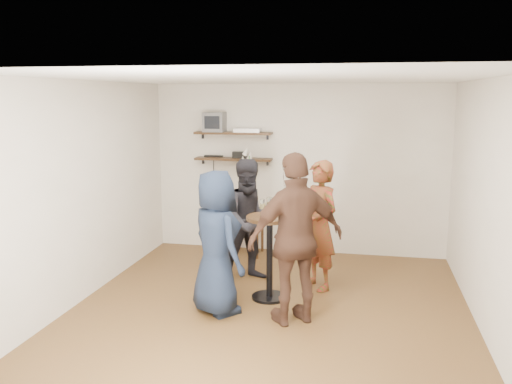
% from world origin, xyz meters
% --- Properties ---
extents(room, '(4.58, 5.08, 2.68)m').
position_xyz_m(room, '(0.00, 0.00, 1.30)').
color(room, '#482F17').
rests_on(room, ground).
extents(shelf_upper, '(1.20, 0.25, 0.04)m').
position_xyz_m(shelf_upper, '(-1.00, 2.38, 1.85)').
color(shelf_upper, black).
rests_on(shelf_upper, room).
extents(shelf_lower, '(1.20, 0.25, 0.04)m').
position_xyz_m(shelf_lower, '(-1.00, 2.38, 1.45)').
color(shelf_lower, black).
rests_on(shelf_lower, room).
extents(crt_monitor, '(0.32, 0.30, 0.30)m').
position_xyz_m(crt_monitor, '(-1.29, 2.38, 2.02)').
color(crt_monitor, '#59595B').
rests_on(crt_monitor, shelf_upper).
extents(dvd_deck, '(0.40, 0.24, 0.06)m').
position_xyz_m(dvd_deck, '(-0.77, 2.38, 1.90)').
color(dvd_deck, silver).
rests_on(dvd_deck, shelf_upper).
extents(radio, '(0.22, 0.10, 0.10)m').
position_xyz_m(radio, '(-0.90, 2.38, 1.52)').
color(radio, black).
rests_on(radio, shelf_lower).
extents(power_strip, '(0.30, 0.05, 0.03)m').
position_xyz_m(power_strip, '(-1.33, 2.42, 1.48)').
color(power_strip, black).
rests_on(power_strip, shelf_lower).
extents(side_table, '(0.63, 0.63, 0.61)m').
position_xyz_m(side_table, '(-0.74, 2.16, 0.51)').
color(side_table, black).
rests_on(side_table, room).
extents(vase_lilies, '(0.20, 0.21, 1.07)m').
position_xyz_m(vase_lilies, '(-0.74, 2.16, 0.94)').
color(vase_lilies, white).
rests_on(vase_lilies, side_table).
extents(drinks_table, '(0.56, 0.56, 1.02)m').
position_xyz_m(drinks_table, '(-0.07, 0.40, 0.65)').
color(drinks_table, black).
rests_on(drinks_table, room).
extents(wine_glass_fl, '(0.07, 0.07, 0.21)m').
position_xyz_m(wine_glass_fl, '(-0.15, 0.36, 1.16)').
color(wine_glass_fl, silver).
rests_on(wine_glass_fl, drinks_table).
extents(wine_glass_fr, '(0.07, 0.07, 0.22)m').
position_xyz_m(wine_glass_fr, '(-0.01, 0.36, 1.17)').
color(wine_glass_fr, silver).
rests_on(wine_glass_fr, drinks_table).
extents(wine_glass_bl, '(0.07, 0.07, 0.22)m').
position_xyz_m(wine_glass_bl, '(-0.08, 0.46, 1.16)').
color(wine_glass_bl, silver).
rests_on(wine_glass_bl, drinks_table).
extents(wine_glass_br, '(0.07, 0.07, 0.22)m').
position_xyz_m(wine_glass_br, '(-0.05, 0.40, 1.17)').
color(wine_glass_br, silver).
rests_on(wine_glass_br, drinks_table).
extents(person_plaid, '(0.69, 0.70, 1.64)m').
position_xyz_m(person_plaid, '(0.48, 0.89, 0.82)').
color(person_plaid, '#B1141E').
rests_on(person_plaid, room).
extents(person_dark, '(0.98, 0.92, 1.61)m').
position_xyz_m(person_dark, '(-0.44, 1.03, 0.81)').
color(person_dark, black).
rests_on(person_dark, room).
extents(person_navy, '(0.93, 0.92, 1.62)m').
position_xyz_m(person_navy, '(-0.57, -0.13, 0.81)').
color(person_navy, '#161F32').
rests_on(person_navy, room).
extents(person_brown, '(1.15, 0.96, 1.85)m').
position_xyz_m(person_brown, '(0.33, -0.21, 0.92)').
color(person_brown, '#41271C').
rests_on(person_brown, room).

